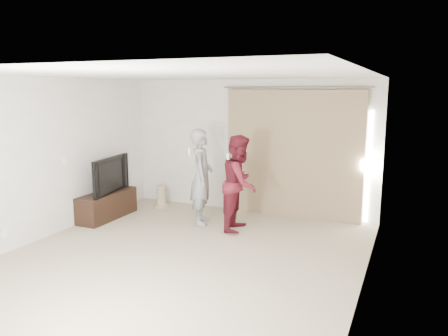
{
  "coord_description": "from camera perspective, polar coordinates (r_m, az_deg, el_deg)",
  "views": [
    {
      "loc": [
        2.97,
        -5.24,
        2.41
      ],
      "look_at": [
        0.14,
        1.2,
        1.14
      ],
      "focal_mm": 35.0,
      "sensor_mm": 36.0,
      "label": 1
    }
  ],
  "objects": [
    {
      "name": "tv_console",
      "position": [
        8.56,
        -15.02,
        -4.71
      ],
      "size": [
        0.45,
        1.29,
        0.5
      ],
      "primitive_type": "cube",
      "color": "black",
      "rests_on": "ground"
    },
    {
      "name": "person_man",
      "position": [
        7.83,
        -2.95,
        -1.15
      ],
      "size": [
        0.61,
        0.73,
        1.72
      ],
      "color": "gray",
      "rests_on": "ground"
    },
    {
      "name": "wall_back",
      "position": [
        8.59,
        3.28,
        2.84
      ],
      "size": [
        5.0,
        0.04,
        2.6
      ],
      "primitive_type": "cube",
      "color": "silver",
      "rests_on": "ground"
    },
    {
      "name": "tv",
      "position": [
        8.43,
        -15.2,
        -0.85
      ],
      "size": [
        0.31,
        1.19,
        0.68
      ],
      "primitive_type": "imported",
      "rotation": [
        0.0,
        0.0,
        1.7
      ],
      "color": "black",
      "rests_on": "tv_console"
    },
    {
      "name": "scratching_post",
      "position": [
        9.13,
        -8.2,
        -3.95
      ],
      "size": [
        0.34,
        0.34,
        0.45
      ],
      "color": "tan",
      "rests_on": "ground"
    },
    {
      "name": "ceiling",
      "position": [
        6.02,
        -5.97,
        12.03
      ],
      "size": [
        5.0,
        5.5,
        0.01
      ],
      "primitive_type": "cube",
      "color": "silver",
      "rests_on": "wall_back"
    },
    {
      "name": "wall_left",
      "position": [
        7.65,
        -22.29,
        1.16
      ],
      "size": [
        0.04,
        5.5,
        2.6
      ],
      "color": "silver",
      "rests_on": "ground"
    },
    {
      "name": "curtain",
      "position": [
        8.27,
        9.05,
        1.76
      ],
      "size": [
        2.8,
        0.11,
        2.46
      ],
      "color": "#97785C",
      "rests_on": "ground"
    },
    {
      "name": "person_woman",
      "position": [
        7.48,
        2.11,
        -1.96
      ],
      "size": [
        0.71,
        0.87,
        1.65
      ],
      "color": "#55131E",
      "rests_on": "ground"
    },
    {
      "name": "floor",
      "position": [
        6.49,
        -5.54,
        -11.59
      ],
      "size": [
        5.5,
        5.5,
        0.0
      ],
      "primitive_type": "plane",
      "color": "tan",
      "rests_on": "ground"
    }
  ]
}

